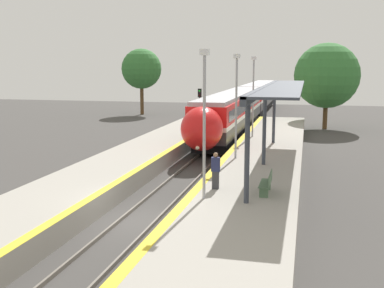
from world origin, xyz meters
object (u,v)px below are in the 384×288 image
Objects in this scene: train at (247,102)px; railway_signal at (200,109)px; lamppost_far at (253,92)px; lamppost_near at (204,115)px; lamppost_mid at (236,100)px; person_waiting at (216,170)px; platform_bench at (267,183)px.

train is 14.69m from railway_signal.
lamppost_far is at bearing -27.03° from railway_signal.
train is 8.41× the size of lamppost_near.
railway_signal is 11.97m from lamppost_mid.
lamppost_far reaches higher than railway_signal.
lamppost_far is (4.54, -2.32, 1.61)m from railway_signal.
train is 32.71m from person_waiting.
person_waiting is at bearing -85.29° from train.
train is 17.17m from lamppost_far.
train reaches higher than person_waiting.
lamppost_near is at bearing -76.96° from railway_signal.
lamppost_far is at bearing -81.53° from train.
train reaches higher than platform_bench.
lamppost_mid is 1.00× the size of lamppost_far.
train is at bearing 94.20° from lamppost_near.
lamppost_far reaches higher than train.
person_waiting is 15.95m from lamppost_far.
lamppost_near is 8.64m from lamppost_mid.
lamppost_far reaches higher than person_waiting.
lamppost_near and lamppost_far have the same top height.
lamppost_near is 17.29m from lamppost_far.
railway_signal is at bearing 110.73° from platform_bench.
platform_bench is at bearing -7.11° from person_waiting.
train is at bearing 98.49° from platform_bench.
lamppost_far is at bearing 90.65° from person_waiting.
person_waiting is at bearing -89.35° from lamppost_far.
lamppost_near reaches higher than railway_signal.
platform_bench is 0.39× the size of railway_signal.
railway_signal is (-4.72, 18.06, 0.90)m from person_waiting.
railway_signal is at bearing 152.97° from lamppost_far.
train is at bearing 94.71° from person_waiting.
railway_signal is at bearing 104.64° from person_waiting.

